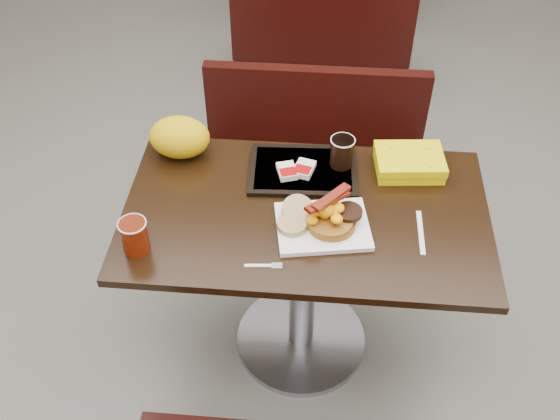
# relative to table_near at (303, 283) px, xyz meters

# --- Properties ---
(floor) EXTENTS (6.00, 7.00, 0.01)m
(floor) POSITION_rel_table_near_xyz_m (0.00, 0.00, -0.38)
(floor) COLOR slate
(floor) RESTS_ON ground
(table_near) EXTENTS (1.20, 0.70, 0.75)m
(table_near) POSITION_rel_table_near_xyz_m (0.00, 0.00, 0.00)
(table_near) COLOR black
(table_near) RESTS_ON floor
(bench_near_n) EXTENTS (1.00, 0.46, 0.72)m
(bench_near_n) POSITION_rel_table_near_xyz_m (0.00, 0.70, -0.02)
(bench_near_n) COLOR black
(bench_near_n) RESTS_ON floor
(bench_far_s) EXTENTS (1.00, 0.46, 0.72)m
(bench_far_s) POSITION_rel_table_near_xyz_m (0.00, 1.90, -0.02)
(bench_far_s) COLOR black
(bench_far_s) RESTS_ON floor
(platter) EXTENTS (0.33, 0.27, 0.02)m
(platter) POSITION_rel_table_near_xyz_m (0.06, -0.08, 0.38)
(platter) COLOR white
(platter) RESTS_ON table_near
(pancake_stack) EXTENTS (0.19, 0.19, 0.03)m
(pancake_stack) POSITION_rel_table_near_xyz_m (0.08, -0.08, 0.41)
(pancake_stack) COLOR #8B6217
(pancake_stack) RESTS_ON platter
(sausage_patty) EXTENTS (0.11, 0.11, 0.01)m
(sausage_patty) POSITION_rel_table_near_xyz_m (0.14, -0.05, 0.43)
(sausage_patty) COLOR black
(sausage_patty) RESTS_ON pancake_stack
(scrambled_eggs) EXTENTS (0.11, 0.10, 0.05)m
(scrambled_eggs) POSITION_rel_table_near_xyz_m (0.06, -0.07, 0.45)
(scrambled_eggs) COLOR #E99C04
(scrambled_eggs) RESTS_ON pancake_stack
(bacon_strips) EXTENTS (0.17, 0.17, 0.01)m
(bacon_strips) POSITION_rel_table_near_xyz_m (0.07, -0.06, 0.48)
(bacon_strips) COLOR #480705
(bacon_strips) RESTS_ON scrambled_eggs
(muffin_bottom) EXTENTS (0.12, 0.12, 0.02)m
(muffin_bottom) POSITION_rel_table_near_xyz_m (-0.04, -0.10, 0.40)
(muffin_bottom) COLOR tan
(muffin_bottom) RESTS_ON platter
(muffin_top) EXTENTS (0.12, 0.12, 0.06)m
(muffin_top) POSITION_rel_table_near_xyz_m (-0.03, -0.04, 0.42)
(muffin_top) COLOR tan
(muffin_top) RESTS_ON platter
(coffee_cup_near) EXTENTS (0.10, 0.10, 0.11)m
(coffee_cup_near) POSITION_rel_table_near_xyz_m (-0.51, -0.22, 0.43)
(coffee_cup_near) COLOR #9B2205
(coffee_cup_near) RESTS_ON table_near
(fork) EXTENTS (0.12, 0.03, 0.00)m
(fork) POSITION_rel_table_near_xyz_m (-0.13, -0.25, 0.38)
(fork) COLOR white
(fork) RESTS_ON table_near
(knife) EXTENTS (0.02, 0.19, 0.00)m
(knife) POSITION_rel_table_near_xyz_m (0.37, -0.07, 0.38)
(knife) COLOR white
(knife) RESTS_ON table_near
(condiment_syrup) EXTENTS (0.06, 0.05, 0.01)m
(condiment_syrup) POSITION_rel_table_near_xyz_m (-0.01, 0.08, 0.38)
(condiment_syrup) COLOR #BF5208
(condiment_syrup) RESTS_ON table_near
(tray) EXTENTS (0.39, 0.28, 0.02)m
(tray) POSITION_rel_table_near_xyz_m (-0.02, 0.19, 0.38)
(tray) COLOR black
(tray) RESTS_ON table_near
(hashbrown_sleeve_left) EXTENTS (0.08, 0.10, 0.02)m
(hashbrown_sleeve_left) POSITION_rel_table_near_xyz_m (-0.07, 0.16, 0.40)
(hashbrown_sleeve_left) COLOR silver
(hashbrown_sleeve_left) RESTS_ON tray
(hashbrown_sleeve_right) EXTENTS (0.08, 0.10, 0.02)m
(hashbrown_sleeve_right) POSITION_rel_table_near_xyz_m (-0.02, 0.17, 0.40)
(hashbrown_sleeve_right) COLOR silver
(hashbrown_sleeve_right) RESTS_ON tray
(coffee_cup_far) EXTENTS (0.08, 0.08, 0.11)m
(coffee_cup_far) POSITION_rel_table_near_xyz_m (0.11, 0.22, 0.45)
(coffee_cup_far) COLOR black
(coffee_cup_far) RESTS_ON tray
(clamshell) EXTENTS (0.25, 0.20, 0.06)m
(clamshell) POSITION_rel_table_near_xyz_m (0.35, 0.24, 0.41)
(clamshell) COLOR #DDC603
(clamshell) RESTS_ON table_near
(paper_bag) EXTENTS (0.23, 0.18, 0.15)m
(paper_bag) POSITION_rel_table_near_xyz_m (-0.46, 0.25, 0.45)
(paper_bag) COLOR #E5A307
(paper_bag) RESTS_ON table_near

